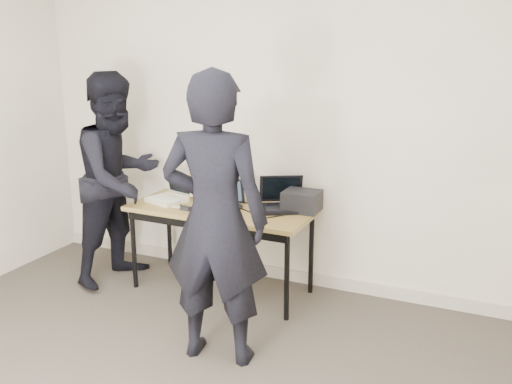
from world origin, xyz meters
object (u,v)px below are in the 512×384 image
Objects in this scene: desk at (220,215)px; person_typist at (215,220)px; leather_satchel at (213,184)px; person_observer at (119,179)px; laptop_right at (282,202)px; equipment_box at (302,201)px; laptop_center at (222,202)px; laptop_beige at (170,195)px.

desk is 1.05m from person_typist.
person_observer is (-0.73, -0.33, 0.05)m from leather_satchel.
desk is 0.84× the size of person_observer.
person_typist is (0.44, -0.91, 0.28)m from desk.
person_typist is at bearing -119.38° from laptop_right.
equipment_box is at bearing 18.01° from desk.
laptop_center is 0.94m from person_observer.
leather_satchel is 0.20× the size of person_typist.
equipment_box is at bearing 26.31° from laptop_beige.
desk is 0.80× the size of person_typist.
equipment_box is at bearing -68.40° from person_observer.
person_typist reaches higher than equipment_box.
person_typist is at bearing -63.09° from desk.
laptop_right is at bearing -67.28° from person_observer.
laptop_center is 0.89× the size of leather_satchel.
laptop_right is at bearing -100.36° from person_typist.
laptop_beige is 0.51m from laptop_center.
person_typist reaches higher than leather_satchel.
person_observer is (-0.93, -0.11, 0.12)m from laptop_center.
person_observer is at bearing -148.06° from leather_satchel.
laptop_center is at bearing -1.38° from desk.
laptop_beige is at bearing -170.95° from equipment_box.
equipment_box is (0.16, 0.00, 0.02)m from laptop_right.
desk is 3.24× the size of laptop_right.
person_typist reaches higher than laptop_center.
leather_satchel is at bearing 177.48° from equipment_box.
person_observer is at bearing 163.88° from laptop_right.
laptop_center is at bearing -74.51° from person_typist.
leather_satchel reaches higher than equipment_box.
laptop_center is 1.02m from person_typist.
laptop_beige reaches higher than laptop_center.
leather_satchel is at bearing -54.73° from person_observer.
desk is 3.98× the size of leather_satchel.
person_typist is 1.05× the size of person_observer.
person_typist is at bearing -72.67° from laptop_center.
laptop_right is 1.23× the size of leather_satchel.
leather_satchel is at bearing -70.58° from person_typist.
equipment_box is 0.15× the size of person_typist.
laptop_right is (0.44, 0.19, 0.01)m from laptop_center.
person_typist is (0.42, -0.91, 0.17)m from laptop_center.
person_observer is (-0.91, -0.11, 0.23)m from desk.
laptop_beige is at bearing -54.25° from person_typist.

